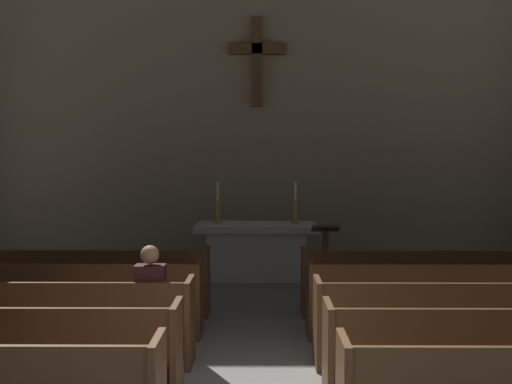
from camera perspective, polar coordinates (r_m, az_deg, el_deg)
name	(u,v)px	position (r m, az deg, el deg)	size (l,w,h in m)	color
pew_left_row_3	(10,322)	(7.24, -22.01, -11.18)	(3.95, 0.50, 0.95)	brown
pew_left_row_4	(44,299)	(8.18, -19.22, -9.39)	(3.95, 0.50, 0.95)	brown
pew_left_row_5	(70,281)	(9.13, -17.03, -7.96)	(3.95, 0.50, 0.95)	brown
pew_right_row_3	(499,323)	(7.19, 21.74, -11.28)	(3.95, 0.50, 0.95)	brown
pew_right_row_4	(466,299)	(8.13, 19.07, -9.47)	(3.95, 0.50, 0.95)	brown
pew_right_row_5	(442,282)	(9.09, 16.98, -8.02)	(3.95, 0.50, 0.95)	brown
altar	(256,250)	(11.09, 0.04, -5.40)	(2.20, 0.90, 1.01)	#BCB7AD
candlestick_left	(218,210)	(11.02, -3.60, -1.69)	(0.16, 0.16, 0.75)	#B79338
candlestick_right	(295,210)	(11.01, 3.69, -1.70)	(0.16, 0.16, 0.75)	#B79338
apse_with_cross	(257,82)	(12.74, 0.10, 10.23)	(13.10, 0.46, 7.46)	gray
lectern	(325,261)	(9.96, 6.50, -6.41)	(0.44, 0.36, 1.15)	brown
lone_worshipper	(152,302)	(6.80, -9.71, -10.06)	(0.32, 0.43, 1.32)	#26262B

